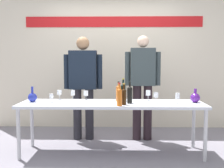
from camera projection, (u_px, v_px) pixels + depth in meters
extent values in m
plane|color=gray|center=(112.00, 153.00, 4.02)|extent=(10.00, 10.00, 0.00)
cube|color=beige|center=(114.00, 51.00, 5.47)|extent=(4.86, 0.10, 3.00)
cube|color=red|center=(114.00, 22.00, 5.36)|extent=(3.40, 0.01, 0.20)
cube|color=silver|center=(112.00, 104.00, 3.95)|extent=(2.61, 0.68, 0.04)
cylinder|color=silver|center=(19.00, 134.00, 3.73)|extent=(0.05, 0.05, 0.70)
cylinder|color=silver|center=(205.00, 136.00, 3.67)|extent=(0.05, 0.05, 0.70)
cylinder|color=silver|center=(32.00, 124.00, 4.31)|extent=(0.05, 0.05, 0.70)
cylinder|color=silver|center=(194.00, 125.00, 4.25)|extent=(0.05, 0.05, 0.70)
sphere|color=#222D9C|center=(32.00, 97.00, 4.01)|extent=(0.13, 0.13, 0.13)
cylinder|color=#222D9C|center=(32.00, 90.00, 4.00)|extent=(0.03, 0.03, 0.10)
sphere|color=#551D88|center=(195.00, 98.00, 3.96)|extent=(0.14, 0.14, 0.14)
cylinder|color=#551D88|center=(195.00, 91.00, 3.95)|extent=(0.04, 0.04, 0.07)
cylinder|color=black|center=(77.00, 114.00, 4.70)|extent=(0.14, 0.14, 0.86)
cylinder|color=black|center=(89.00, 114.00, 4.69)|extent=(0.14, 0.14, 0.86)
cube|color=black|center=(83.00, 70.00, 4.62)|extent=(0.45, 0.22, 0.64)
cylinder|color=black|center=(67.00, 72.00, 4.63)|extent=(0.09, 0.09, 0.57)
cylinder|color=black|center=(100.00, 72.00, 4.62)|extent=(0.09, 0.09, 0.57)
sphere|color=#986F4C|center=(83.00, 43.00, 4.58)|extent=(0.22, 0.22, 0.22)
cylinder|color=black|center=(137.00, 113.00, 4.67)|extent=(0.14, 0.14, 0.92)
cylinder|color=black|center=(148.00, 113.00, 4.66)|extent=(0.14, 0.14, 0.92)
cube|color=#303A3D|center=(143.00, 67.00, 4.60)|extent=(0.40, 0.22, 0.62)
cylinder|color=#303A3D|center=(128.00, 69.00, 4.60)|extent=(0.09, 0.09, 0.56)
cylinder|color=#303A3D|center=(158.00, 69.00, 4.59)|extent=(0.09, 0.09, 0.56)
sphere|color=beige|center=(143.00, 42.00, 4.56)|extent=(0.19, 0.19, 0.19)
cylinder|color=black|center=(130.00, 96.00, 3.88)|extent=(0.07, 0.07, 0.22)
cone|color=black|center=(130.00, 87.00, 3.87)|extent=(0.07, 0.07, 0.03)
cylinder|color=black|center=(130.00, 85.00, 3.87)|extent=(0.03, 0.03, 0.07)
cylinder|color=black|center=(130.00, 82.00, 3.86)|extent=(0.03, 0.03, 0.02)
cylinder|color=black|center=(123.00, 93.00, 4.13)|extent=(0.07, 0.07, 0.23)
cone|color=black|center=(123.00, 85.00, 4.12)|extent=(0.07, 0.07, 0.03)
cylinder|color=black|center=(123.00, 82.00, 4.12)|extent=(0.03, 0.03, 0.09)
cylinder|color=gold|center=(123.00, 79.00, 4.11)|extent=(0.03, 0.03, 0.02)
cylinder|color=#CD6A26|center=(119.00, 94.00, 4.05)|extent=(0.07, 0.07, 0.21)
cone|color=#CD6A26|center=(119.00, 86.00, 4.04)|extent=(0.07, 0.07, 0.03)
cylinder|color=#CD6A26|center=(119.00, 85.00, 4.04)|extent=(0.03, 0.03, 0.06)
cylinder|color=black|center=(119.00, 82.00, 4.04)|extent=(0.03, 0.03, 0.02)
cylinder|color=black|center=(124.00, 97.00, 3.77)|extent=(0.07, 0.07, 0.20)
cone|color=black|center=(124.00, 89.00, 3.76)|extent=(0.07, 0.07, 0.03)
cylinder|color=black|center=(124.00, 87.00, 3.75)|extent=(0.03, 0.03, 0.08)
cylinder|color=gold|center=(124.00, 84.00, 3.75)|extent=(0.03, 0.03, 0.02)
cylinder|color=#D4631A|center=(119.00, 98.00, 3.67)|extent=(0.07, 0.07, 0.21)
cone|color=#D4631A|center=(119.00, 89.00, 3.66)|extent=(0.07, 0.07, 0.03)
cylinder|color=#D4631A|center=(119.00, 87.00, 3.66)|extent=(0.02, 0.02, 0.08)
cylinder|color=#B31924|center=(119.00, 83.00, 3.65)|extent=(0.03, 0.03, 0.02)
cylinder|color=white|center=(86.00, 100.00, 4.23)|extent=(0.05, 0.05, 0.00)
cylinder|color=white|center=(86.00, 98.00, 4.23)|extent=(0.01, 0.01, 0.06)
cylinder|color=white|center=(86.00, 93.00, 4.22)|extent=(0.07, 0.07, 0.08)
cylinder|color=white|center=(73.00, 101.00, 4.12)|extent=(0.05, 0.05, 0.00)
cylinder|color=white|center=(73.00, 98.00, 4.12)|extent=(0.01, 0.01, 0.08)
cylinder|color=white|center=(73.00, 93.00, 4.11)|extent=(0.06, 0.06, 0.08)
cylinder|color=white|center=(52.00, 103.00, 3.95)|extent=(0.06, 0.06, 0.00)
cylinder|color=white|center=(52.00, 100.00, 3.95)|extent=(0.01, 0.01, 0.06)
cylinder|color=white|center=(51.00, 96.00, 3.94)|extent=(0.06, 0.06, 0.07)
cylinder|color=white|center=(59.00, 100.00, 4.24)|extent=(0.06, 0.06, 0.00)
cylinder|color=white|center=(59.00, 97.00, 4.24)|extent=(0.01, 0.01, 0.08)
cylinder|color=white|center=(59.00, 92.00, 4.23)|extent=(0.07, 0.07, 0.07)
cylinder|color=white|center=(177.00, 104.00, 3.86)|extent=(0.05, 0.05, 0.00)
cylinder|color=white|center=(177.00, 101.00, 3.85)|extent=(0.01, 0.01, 0.07)
cylinder|color=white|center=(178.00, 96.00, 3.85)|extent=(0.06, 0.06, 0.08)
cylinder|color=white|center=(148.00, 101.00, 4.14)|extent=(0.06, 0.06, 0.00)
cylinder|color=white|center=(148.00, 98.00, 4.13)|extent=(0.01, 0.01, 0.08)
cylinder|color=white|center=(148.00, 93.00, 4.13)|extent=(0.07, 0.07, 0.08)
cylinder|color=white|center=(156.00, 103.00, 3.92)|extent=(0.06, 0.06, 0.00)
cylinder|color=white|center=(156.00, 100.00, 3.92)|extent=(0.01, 0.01, 0.08)
cylinder|color=white|center=(156.00, 95.00, 3.91)|extent=(0.06, 0.06, 0.07)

